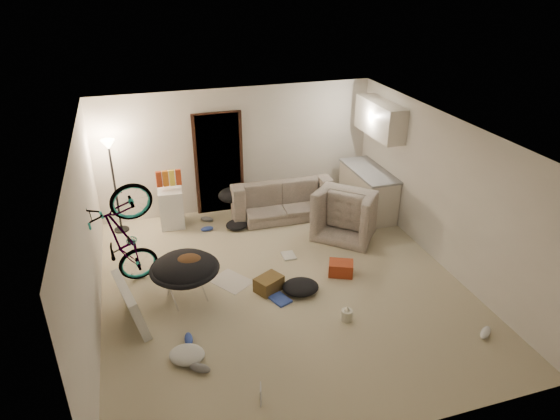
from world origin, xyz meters
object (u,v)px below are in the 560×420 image
object	(u,v)px
drink_case_a	(269,284)
juicer	(347,314)
bicycle	(127,260)
kitchen_counter	(368,192)
drink_case_b	(341,268)
armchair	(350,215)
saucer_chair	(185,274)
floor_lamp	(112,167)
tv_box	(131,304)
sofa	(279,200)
mini_fridge	(171,208)

from	to	relation	value
drink_case_a	juicer	size ratio (longest dim) A/B	1.76
bicycle	juicer	bearing A→B (deg)	-130.42
kitchen_counter	drink_case_b	bearing A→B (deg)	-125.74
kitchen_counter	juicer	xyz separation A→B (m)	(-1.81, -3.08, -0.34)
drink_case_a	armchair	bearing A→B (deg)	5.94
saucer_chair	juicer	distance (m)	2.45
floor_lamp	bicycle	size ratio (longest dim) A/B	0.99
tv_box	drink_case_b	distance (m)	3.32
drink_case_b	juicer	distance (m)	1.17
floor_lamp	sofa	size ratio (longest dim) A/B	0.91
saucer_chair	bicycle	bearing A→B (deg)	143.40
floor_lamp	drink_case_a	world-z (taller)	floor_lamp
armchair	drink_case_a	distance (m)	2.45
bicycle	saucer_chair	world-z (taller)	bicycle
floor_lamp	tv_box	bearing A→B (deg)	-88.02
bicycle	drink_case_a	bearing A→B (deg)	-119.39
floor_lamp	mini_fridge	xyz separation A→B (m)	(0.96, -0.10, -0.93)
tv_box	saucer_chair	bearing A→B (deg)	11.10
floor_lamp	mini_fridge	world-z (taller)	floor_lamp
floor_lamp	kitchen_counter	bearing A→B (deg)	-7.66
drink_case_a	drink_case_b	distance (m)	1.25
kitchen_counter	bicycle	world-z (taller)	bicycle
mini_fridge	juicer	size ratio (longest dim) A/B	3.23
saucer_chair	tv_box	xyz separation A→B (m)	(-0.81, -0.36, -0.11)
armchair	bicycle	size ratio (longest dim) A/B	0.59
armchair	drink_case_a	size ratio (longest dim) A/B	2.62
mini_fridge	drink_case_b	world-z (taller)	mini_fridge
sofa	juicer	size ratio (longest dim) A/B	8.51
armchair	drink_case_b	world-z (taller)	armchair
armchair	tv_box	size ratio (longest dim) A/B	1.10
armchair	drink_case_b	bearing A→B (deg)	103.28
juicer	armchair	bearing A→B (deg)	64.85
sofa	saucer_chair	world-z (taller)	saucer_chair
floor_lamp	mini_fridge	size ratio (longest dim) A/B	2.39
saucer_chair	drink_case_b	distance (m)	2.52
drink_case_a	juicer	bearing A→B (deg)	-78.73
kitchen_counter	sofa	size ratio (longest dim) A/B	0.75
sofa	bicycle	size ratio (longest dim) A/B	1.10
kitchen_counter	drink_case_a	bearing A→B (deg)	-142.42
armchair	saucer_chair	size ratio (longest dim) A/B	1.04
tv_box	drink_case_b	bearing A→B (deg)	-8.15
drink_case_b	armchair	bearing A→B (deg)	84.78
juicer	tv_box	bearing A→B (deg)	164.03
sofa	drink_case_a	world-z (taller)	sofa
floor_lamp	juicer	distance (m)	4.95
mini_fridge	drink_case_a	xyz separation A→B (m)	(1.19, -2.61, -0.26)
sofa	drink_case_a	distance (m)	2.68
mini_fridge	floor_lamp	bearing A→B (deg)	177.63
tv_box	drink_case_a	distance (m)	2.07
floor_lamp	bicycle	bearing A→B (deg)	-87.04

